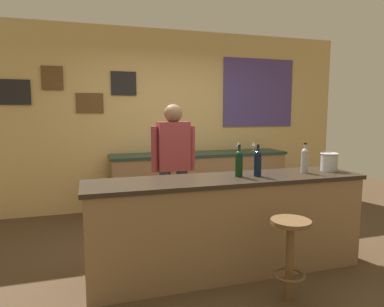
# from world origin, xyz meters

# --- Properties ---
(ground_plane) EXTENTS (10.00, 10.00, 0.00)m
(ground_plane) POSITION_xyz_m (0.00, 0.00, 0.00)
(ground_plane) COLOR #4C3823
(back_wall) EXTENTS (6.00, 0.09, 2.80)m
(back_wall) POSITION_xyz_m (0.03, 2.03, 1.42)
(back_wall) COLOR tan
(back_wall) RESTS_ON ground_plane
(bar_counter) EXTENTS (2.67, 0.60, 0.92)m
(bar_counter) POSITION_xyz_m (0.00, -0.40, 0.46)
(bar_counter) COLOR olive
(bar_counter) RESTS_ON ground_plane
(side_counter) EXTENTS (2.75, 0.56, 0.90)m
(side_counter) POSITION_xyz_m (0.40, 1.65, 0.45)
(side_counter) COLOR olive
(side_counter) RESTS_ON ground_plane
(bartender) EXTENTS (0.52, 0.21, 1.62)m
(bartender) POSITION_xyz_m (-0.31, 0.48, 0.94)
(bartender) COLOR #384766
(bartender) RESTS_ON ground_plane
(bar_stool) EXTENTS (0.32, 0.32, 0.68)m
(bar_stool) POSITION_xyz_m (0.28, -1.04, 0.46)
(bar_stool) COLOR brown
(bar_stool) RESTS_ON ground_plane
(wine_bottle_a) EXTENTS (0.07, 0.07, 0.31)m
(wine_bottle_a) POSITION_xyz_m (0.12, -0.39, 1.06)
(wine_bottle_a) COLOR black
(wine_bottle_a) RESTS_ON bar_counter
(wine_bottle_b) EXTENTS (0.07, 0.07, 0.31)m
(wine_bottle_b) POSITION_xyz_m (0.30, -0.42, 1.06)
(wine_bottle_b) COLOR black
(wine_bottle_b) RESTS_ON bar_counter
(wine_bottle_c) EXTENTS (0.07, 0.07, 0.31)m
(wine_bottle_c) POSITION_xyz_m (0.84, -0.40, 1.06)
(wine_bottle_c) COLOR #999E99
(wine_bottle_c) RESTS_ON bar_counter
(ice_bucket) EXTENTS (0.19, 0.19, 0.19)m
(ice_bucket) POSITION_xyz_m (1.15, -0.38, 1.02)
(ice_bucket) COLOR #B7BABF
(ice_bucket) RESTS_ON bar_counter
(wine_glass_a) EXTENTS (0.07, 0.07, 0.16)m
(wine_glass_a) POSITION_xyz_m (-0.12, 1.58, 1.01)
(wine_glass_a) COLOR silver
(wine_glass_a) RESTS_ON side_counter
(wine_glass_b) EXTENTS (0.07, 0.07, 0.16)m
(wine_glass_b) POSITION_xyz_m (-0.00, 1.62, 1.01)
(wine_glass_b) COLOR silver
(wine_glass_b) RESTS_ON side_counter
(wine_glass_c) EXTENTS (0.07, 0.07, 0.16)m
(wine_glass_c) POSITION_xyz_m (0.27, 1.63, 1.01)
(wine_glass_c) COLOR silver
(wine_glass_c) RESTS_ON side_counter
(wine_glass_d) EXTENTS (0.07, 0.07, 0.16)m
(wine_glass_d) POSITION_xyz_m (1.03, 1.61, 1.01)
(wine_glass_d) COLOR silver
(wine_glass_d) RESTS_ON side_counter
(wine_glass_e) EXTENTS (0.07, 0.07, 0.16)m
(wine_glass_e) POSITION_xyz_m (1.32, 1.65, 1.01)
(wine_glass_e) COLOR silver
(wine_glass_e) RESTS_ON side_counter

